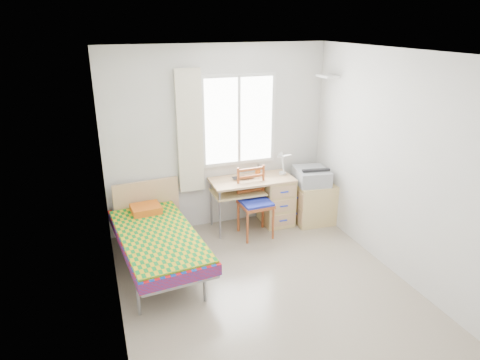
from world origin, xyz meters
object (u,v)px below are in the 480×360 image
desk (272,198)px  chair (255,198)px  cabinet (313,202)px  printer (311,176)px  bed (157,236)px

desk → chair: bearing=-146.5°
desk → cabinet: (0.61, -0.16, -0.10)m
cabinet → printer: bearing=136.1°
chair → printer: size_ratio=1.66×
desk → bed: bearing=-160.5°
bed → printer: bearing=6.5°
desk → cabinet: size_ratio=1.94×
chair → cabinet: (0.97, 0.08, -0.24)m
chair → printer: (0.94, 0.11, 0.18)m
cabinet → bed: bearing=-165.9°
desk → chair: 0.45m
bed → cabinet: 2.45m
bed → desk: bed is taller
chair → cabinet: chair is taller
bed → chair: 1.49m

